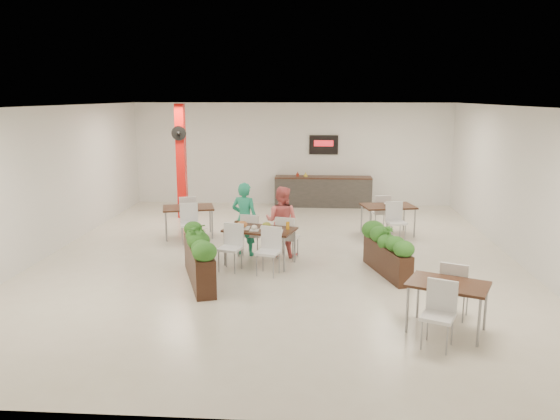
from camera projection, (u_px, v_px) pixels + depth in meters
The scene contains 12 objects.
ground at pixel (278, 258), 11.72m from camera, with size 12.00×12.00×0.00m, color beige.
room_shell at pixel (278, 165), 11.30m from camera, with size 10.10×12.10×3.22m.
red_column at pixel (181, 160), 15.28m from camera, with size 0.40×0.41×3.20m.
service_counter at pixel (323, 191), 17.07m from camera, with size 3.00×0.64×2.20m.
main_table at pixel (259, 234), 11.15m from camera, with size 1.61×1.89×0.92m.
diner_man at pixel (245, 219), 11.78m from camera, with size 0.58×0.38×1.60m, color #239972.
diner_woman at pixel (282, 221), 11.74m from camera, with size 0.74×0.58×1.52m, color #F9706F.
planter_left at pixel (199, 254), 10.10m from camera, with size 1.00×2.07×1.14m.
planter_right at pixel (387, 250), 10.55m from camera, with size 0.81×1.77×0.95m.
side_table_a at pixel (188, 212), 13.33m from camera, with size 1.39×1.67×0.92m.
side_table_b at pixel (388, 210), 13.52m from camera, with size 1.40×1.67×0.92m.
side_table_c at pixel (448, 292), 7.93m from camera, with size 1.32×1.65×0.92m.
Camera 1 is at (0.80, -11.23, 3.41)m, focal length 35.00 mm.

